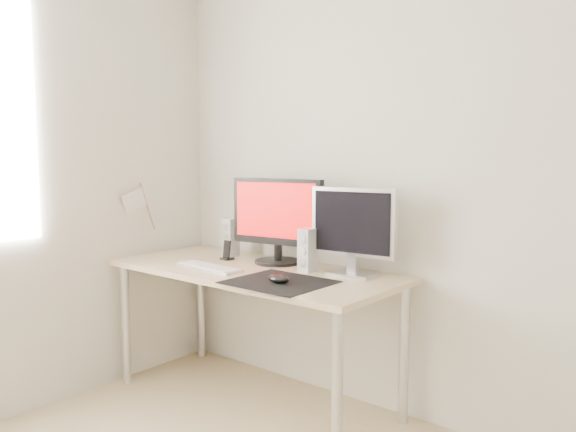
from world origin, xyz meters
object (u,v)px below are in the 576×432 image
Objects in this scene: speaker_left at (231,237)px; second_monitor at (353,227)px; main_monitor at (277,218)px; keyboard at (209,267)px; speaker_right at (307,250)px; mouse at (278,279)px; desk at (253,282)px; phone_dock at (227,254)px.

second_monitor is at bearing -0.99° from speaker_left.
keyboard is (-0.18, -0.34, -0.25)m from main_monitor.
second_monitor is 1.06× the size of keyboard.
mouse is at bearing -77.03° from speaker_right.
mouse is 0.56m from main_monitor.
desk is 3.75× the size of keyboard.
second_monitor is at bearing 7.42° from phone_dock.
speaker_left is at bearing 118.57° from keyboard.
mouse reaches higher than keyboard.
mouse is at bearing -4.62° from keyboard.
speaker_right is (0.26, -0.07, -0.14)m from main_monitor.
mouse is 0.52× the size of speaker_right.
desk is at bearing 43.42° from keyboard.
main_monitor reaches higher than speaker_right.
speaker_left is (-0.38, 0.02, -0.14)m from main_monitor.
main_monitor reaches higher than second_monitor.
second_monitor is at bearing 0.20° from main_monitor.
desk is 0.38m from main_monitor.
speaker_right is at bearing 31.51° from keyboard.
main_monitor is (-0.33, 0.38, 0.23)m from mouse.
second_monitor is at bearing 19.81° from desk.
main_monitor reaches higher than mouse.
desk is at bearing -16.13° from phone_dock.
desk is 0.62m from second_monitor.
speaker_right is at bearing -14.65° from main_monitor.
second_monitor is (0.16, 0.38, 0.22)m from mouse.
speaker_left is 1.00× the size of speaker_right.
mouse is 0.47m from second_monitor.
phone_dock is at bearing -176.65° from speaker_right.
keyboard is at bearing -61.43° from speaker_left.
main_monitor reaches higher than keyboard.
speaker_right is (-0.07, 0.31, 0.09)m from mouse.
phone_dock is at bearing 155.76° from mouse.
mouse is 0.26× the size of second_monitor.
speaker_right reaches higher than desk.
mouse is 0.27× the size of keyboard.
speaker_left is at bearing 126.10° from phone_dock.
phone_dock is (-0.62, 0.28, 0.01)m from mouse.
keyboard reaches higher than desk.
phone_dock reaches higher than desk.
desk is at bearing -157.75° from speaker_right.
main_monitor is at bearing 61.63° from keyboard.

